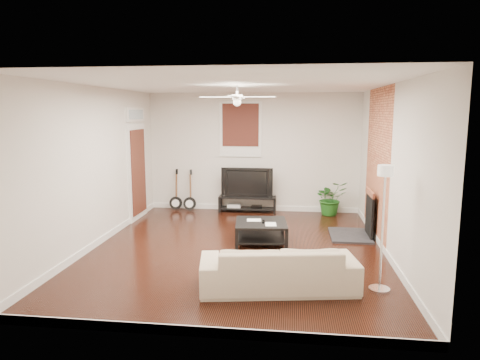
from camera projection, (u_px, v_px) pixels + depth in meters
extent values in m
cube|color=black|center=(237.00, 249.00, 7.49)|extent=(5.00, 6.00, 0.01)
cube|color=white|center=(237.00, 85.00, 7.05)|extent=(5.00, 6.00, 0.01)
cube|color=silver|center=(253.00, 153.00, 10.21)|extent=(5.00, 0.01, 2.80)
cube|color=silver|center=(199.00, 208.00, 4.33)|extent=(5.00, 0.01, 2.80)
cube|color=silver|center=(97.00, 167.00, 7.57)|extent=(0.01, 6.00, 2.80)
cube|color=silver|center=(390.00, 172.00, 6.97)|extent=(0.01, 6.00, 2.80)
cube|color=#A54F35|center=(377.00, 164.00, 7.95)|extent=(0.02, 2.20, 2.80)
cube|color=black|center=(359.00, 213.00, 8.13)|extent=(0.80, 1.10, 0.92)
cube|color=#36110E|center=(241.00, 129.00, 10.13)|extent=(1.00, 0.06, 1.30)
cube|color=white|center=(137.00, 163.00, 9.45)|extent=(0.08, 1.00, 2.50)
cube|color=black|center=(247.00, 204.00, 10.20)|extent=(1.35, 0.36, 0.38)
imported|color=black|center=(247.00, 182.00, 10.13)|extent=(1.21, 0.16, 0.69)
cube|color=black|center=(261.00, 232.00, 7.83)|extent=(1.00, 1.00, 0.38)
imported|color=#C0AB90|center=(278.00, 267.00, 5.76)|extent=(2.18, 1.14, 0.61)
imported|color=#1D5B1A|center=(331.00, 198.00, 9.87)|extent=(0.87, 0.81, 0.80)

